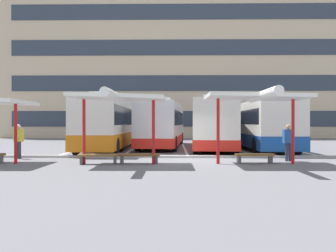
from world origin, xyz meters
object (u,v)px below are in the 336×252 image
waiting_passenger_0 (288,140)px  waiting_passenger_2 (18,139)px  bench_1 (98,157)px  bench_3 (255,156)px  waiting_shelter_1 (118,99)px  coach_bus_2 (215,125)px  coach_bus_0 (109,124)px  bench_2 (139,156)px  coach_bus_1 (163,125)px  coach_bus_3 (259,126)px  waiting_shelter_2 (257,98)px

waiting_passenger_0 → waiting_passenger_2: bearing=175.7°
bench_1 → bench_3: 7.01m
waiting_shelter_1 → waiting_passenger_0: waiting_shelter_1 is taller
bench_3 → waiting_passenger_2: size_ratio=1.00×
coach_bus_2 → coach_bus_0: bearing=-177.5°
coach_bus_2 → bench_1: size_ratio=5.80×
bench_2 → bench_3: size_ratio=1.05×
coach_bus_1 → waiting_passenger_0: (6.32, -9.67, -0.66)m
coach_bus_2 → bench_2: 9.67m
coach_bus_1 → waiting_passenger_0: coach_bus_1 is taller
coach_bus_0 → coach_bus_2: (7.28, 0.32, -0.04)m
coach_bus_1 → coach_bus_2: coach_bus_2 is taller
coach_bus_0 → coach_bus_3: coach_bus_0 is taller
coach_bus_2 → waiting_passenger_0: (2.66, -7.29, -0.68)m
bench_2 → coach_bus_2: bearing=62.7°
waiting_passenger_0 → bench_2: bearing=-170.2°
waiting_shelter_1 → bench_1: 2.71m
coach_bus_0 → waiting_shelter_1: coach_bus_0 is taller
coach_bus_2 → waiting_passenger_0: 7.79m
coach_bus_1 → waiting_passenger_2: bearing=-129.6°
coach_bus_2 → bench_1: (-6.19, -8.65, -1.37)m
bench_1 → waiting_shelter_2: waiting_shelter_2 is taller
coach_bus_1 → coach_bus_3: coach_bus_1 is taller
waiting_shelter_1 → waiting_shelter_2: 6.10m
waiting_passenger_2 → bench_1: bearing=-27.0°
bench_1 → waiting_shelter_2: bearing=-0.6°
waiting_shelter_1 → waiting_shelter_2: bearing=1.5°
waiting_shelter_1 → waiting_shelter_2: size_ratio=0.93×
bench_2 → bench_3: same height
coach_bus_3 → waiting_passenger_0: 8.19m
waiting_passenger_2 → coach_bus_0: bearing=59.2°
bench_1 → bench_3: same height
coach_bus_1 → bench_3: coach_bus_1 is taller
coach_bus_0 → bench_1: bearing=-82.5°
coach_bus_1 → waiting_passenger_2: coach_bus_1 is taller
coach_bus_1 → waiting_passenger_2: size_ratio=6.54×
bench_2 → waiting_shelter_2: waiting_shelter_2 is taller
coach_bus_0 → coach_bus_3: size_ratio=0.89×
waiting_passenger_0 → waiting_passenger_2: waiting_passenger_2 is taller
coach_bus_2 → waiting_shelter_1: coach_bus_2 is taller
bench_2 → bench_3: (5.20, 0.19, -0.00)m
waiting_shelter_1 → bench_1: (-0.90, 0.24, -2.55)m
bench_3 → coach_bus_1: bearing=112.7°
bench_2 → waiting_passenger_2: size_ratio=1.05×
coach_bus_1 → bench_3: (4.47, -10.69, -1.34)m
coach_bus_0 → waiting_passenger_0: 12.17m
waiting_shelter_2 → waiting_passenger_0: bearing=37.8°
coach_bus_0 → bench_3: (8.10, -8.00, -1.41)m
coach_bus_2 → bench_1: coach_bus_2 is taller
coach_bus_0 → waiting_passenger_0: size_ratio=6.27×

